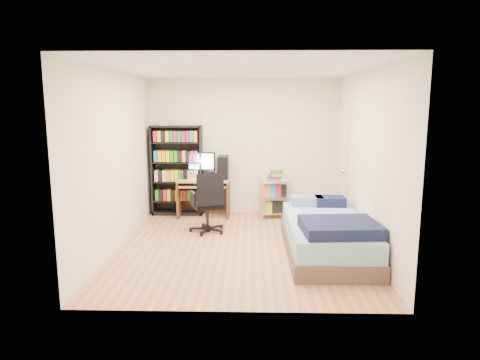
{
  "coord_description": "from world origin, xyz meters",
  "views": [
    {
      "loc": [
        0.15,
        -5.94,
        2.02
      ],
      "look_at": [
        -0.01,
        0.4,
        0.91
      ],
      "focal_mm": 32.0,
      "sensor_mm": 36.0,
      "label": 1
    }
  ],
  "objects_px": {
    "office_chair": "(208,213)",
    "bed": "(327,234)",
    "computer_desk": "(209,182)",
    "media_shelf": "(177,169)"
  },
  "relations": [
    {
      "from": "computer_desk",
      "to": "bed",
      "type": "relative_size",
      "value": 0.54
    },
    {
      "from": "media_shelf",
      "to": "bed",
      "type": "height_order",
      "value": "media_shelf"
    },
    {
      "from": "computer_desk",
      "to": "bed",
      "type": "bearing_deg",
      "value": -47.93
    },
    {
      "from": "computer_desk",
      "to": "office_chair",
      "type": "height_order",
      "value": "computer_desk"
    },
    {
      "from": "office_chair",
      "to": "bed",
      "type": "distance_m",
      "value": 1.98
    },
    {
      "from": "computer_desk",
      "to": "media_shelf",
      "type": "bearing_deg",
      "value": 170.01
    },
    {
      "from": "office_chair",
      "to": "bed",
      "type": "xyz_separation_m",
      "value": [
        1.73,
        -0.96,
        -0.04
      ]
    },
    {
      "from": "bed",
      "to": "computer_desk",
      "type": "bearing_deg",
      "value": 132.07
    },
    {
      "from": "media_shelf",
      "to": "office_chair",
      "type": "xyz_separation_m",
      "value": [
        0.68,
        -1.16,
        -0.54
      ]
    },
    {
      "from": "media_shelf",
      "to": "bed",
      "type": "relative_size",
      "value": 0.8
    }
  ]
}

